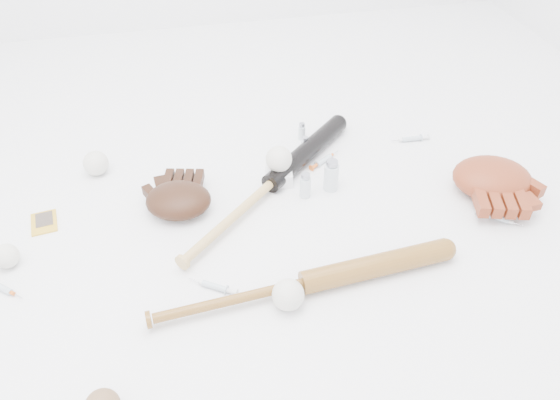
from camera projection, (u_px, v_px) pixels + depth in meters
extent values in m
plane|color=white|center=(269.00, 236.00, 1.53)|extent=(3.00, 3.00, 0.00)
cube|color=gold|center=(44.00, 223.00, 1.57)|extent=(0.08, 0.11, 0.01)
cube|color=white|center=(279.00, 175.00, 1.70)|extent=(0.09, 0.09, 0.05)
sphere|color=silver|center=(279.00, 159.00, 1.66)|extent=(0.08, 0.08, 0.08)
sphere|color=silver|center=(6.00, 256.00, 1.43)|extent=(0.07, 0.07, 0.07)
sphere|color=silver|center=(96.00, 163.00, 1.72)|extent=(0.08, 0.08, 0.08)
sphere|color=silver|center=(288.00, 295.00, 1.32)|extent=(0.08, 0.08, 0.08)
cylinder|color=silver|center=(302.00, 131.00, 1.88)|extent=(0.02, 0.02, 0.06)
cylinder|color=silver|center=(305.00, 145.00, 1.81)|extent=(0.03, 0.03, 0.06)
cylinder|color=silver|center=(305.00, 185.00, 1.64)|extent=(0.03, 0.03, 0.08)
cylinder|color=silver|center=(331.00, 175.00, 1.66)|extent=(0.04, 0.04, 0.11)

